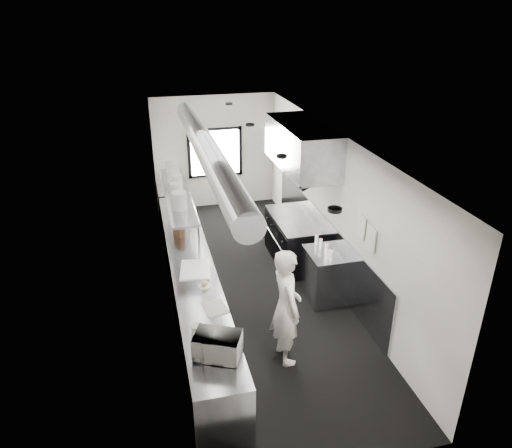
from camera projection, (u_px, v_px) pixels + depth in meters
floor at (253, 285)px, 8.91m from camera, size 3.00×8.00×0.01m
ceiling at (252, 138)px, 7.72m from camera, size 3.00×8.00×0.01m
wall_back at (215, 152)px, 11.83m from camera, size 3.00×0.02×2.80m
wall_front at (345, 375)px, 4.80m from camera, size 3.00×0.02×2.80m
wall_left at (165, 225)px, 7.99m from camera, size 0.02×8.00×2.80m
wall_right at (333, 208)px, 8.64m from camera, size 0.02×8.00×2.80m
wall_cladding at (323, 243)px, 9.26m from camera, size 0.03×5.50×1.10m
hvac_duct at (206, 149)px, 8.02m from camera, size 0.40×6.40×0.40m
service_window at (215, 153)px, 11.80m from camera, size 1.36×0.05×1.25m
exhaust_hood at (301, 146)px, 8.74m from camera, size 0.81×2.20×0.88m
prep_counter at (193, 286)px, 8.03m from camera, size 0.70×6.00×0.90m
pass_shelf at (178, 195)px, 8.87m from camera, size 0.45×3.00×0.68m
range at (295, 240)px, 9.55m from camera, size 0.88×1.60×0.94m
bottle_station at (326, 275)px, 8.35m from camera, size 0.65×0.80×0.90m
far_work_table at (174, 204)px, 11.28m from camera, size 0.70×1.20×0.90m
notice_sheet_a at (361, 226)px, 7.49m from camera, size 0.02×0.28×0.38m
notice_sheet_b at (371, 239)px, 7.20m from camera, size 0.02×0.28×0.38m
line_cook at (286, 307)px, 6.73m from camera, size 0.47×0.68×1.79m
microwave at (217, 345)px, 5.73m from camera, size 0.63×0.57×0.31m
deli_tub_a at (199, 338)px, 6.01m from camera, size 0.20×0.20×0.11m
deli_tub_b at (197, 329)px, 6.18m from camera, size 0.16×0.16×0.11m
newspaper at (215, 308)px, 6.69m from camera, size 0.37×0.43×0.01m
small_plate at (205, 286)px, 7.18m from camera, size 0.26×0.26×0.02m
pastry at (204, 283)px, 7.16m from camera, size 0.09×0.09×0.09m
cutting_board at (195, 269)px, 7.63m from camera, size 0.56×0.69×0.02m
knife_block at (179, 229)px, 8.70m from camera, size 0.20×0.27×0.27m
plate_stack_a at (179, 201)px, 8.12m from camera, size 0.28×0.28×0.30m
plate_stack_b at (177, 191)px, 8.54m from camera, size 0.27×0.27×0.30m
plate_stack_c at (176, 184)px, 8.85m from camera, size 0.30×0.30×0.33m
plate_stack_d at (173, 172)px, 9.34m from camera, size 0.31×0.31×0.39m
squeeze_bottle_a at (331, 256)px, 7.87m from camera, size 0.06×0.06×0.19m
squeeze_bottle_b at (327, 254)px, 7.93m from camera, size 0.07×0.07×0.17m
squeeze_bottle_c at (326, 249)px, 8.09m from camera, size 0.08×0.08×0.19m
squeeze_bottle_d at (321, 244)px, 8.28m from camera, size 0.07×0.07×0.17m
squeeze_bottle_e at (317, 240)px, 8.40m from camera, size 0.07×0.07×0.19m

